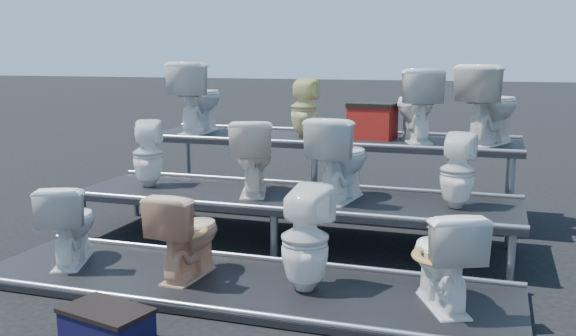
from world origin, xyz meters
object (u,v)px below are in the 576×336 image
(step_stool, at_px, (107,327))
(toilet_0, at_px, (70,223))
(toilet_9, at_px, (304,108))
(red_crate, at_px, (373,123))
(toilet_7, at_px, (457,171))
(toilet_6, at_px, (340,158))
(toilet_8, at_px, (198,97))
(toilet_10, at_px, (416,105))
(toilet_4, at_px, (148,154))
(toilet_2, at_px, (305,239))
(toilet_5, at_px, (253,157))
(toilet_1, at_px, (187,234))
(toilet_3, at_px, (443,257))
(toilet_11, at_px, (490,104))

(step_stool, bearing_deg, toilet_0, 147.51)
(toilet_9, distance_m, red_crate, 0.79)
(toilet_7, bearing_deg, toilet_6, 7.09)
(toilet_8, distance_m, toilet_10, 2.57)
(toilet_4, bearing_deg, toilet_9, -155.57)
(toilet_10, bearing_deg, toilet_9, -19.09)
(toilet_6, bearing_deg, toilet_9, -52.83)
(toilet_2, bearing_deg, toilet_10, -89.00)
(toilet_8, relative_size, toilet_9, 1.27)
(toilet_5, bearing_deg, toilet_9, -112.89)
(toilet_5, xyz_separation_m, step_stool, (-0.05, -2.40, -0.72))
(toilet_1, height_order, toilet_10, toilet_10)
(toilet_0, xyz_separation_m, toilet_5, (1.13, 1.30, 0.42))
(toilet_9, bearing_deg, toilet_8, -0.08)
(toilet_3, xyz_separation_m, toilet_9, (-1.78, 2.60, 0.78))
(toilet_2, distance_m, toilet_11, 2.98)
(toilet_2, height_order, toilet_11, toilet_11)
(toilet_2, distance_m, toilet_10, 2.76)
(toilet_6, relative_size, step_stool, 1.44)
(toilet_3, relative_size, red_crate, 1.46)
(toilet_8, height_order, toilet_10, toilet_8)
(toilet_0, bearing_deg, toilet_10, -155.09)
(toilet_0, bearing_deg, toilet_9, -136.87)
(toilet_0, xyz_separation_m, toilet_10, (2.50, 2.60, 0.85))
(toilet_8, bearing_deg, toilet_5, 128.69)
(toilet_6, distance_m, toilet_9, 1.53)
(toilet_8, bearing_deg, toilet_6, 143.75)
(toilet_7, distance_m, red_crate, 1.74)
(toilet_0, distance_m, toilet_7, 3.32)
(toilet_0, bearing_deg, toilet_11, -162.57)
(toilet_11, bearing_deg, red_crate, 18.06)
(toilet_7, height_order, step_stool, toilet_7)
(toilet_10, bearing_deg, toilet_4, 8.32)
(toilet_6, bearing_deg, step_stool, 76.77)
(toilet_2, height_order, toilet_10, toilet_10)
(toilet_6, distance_m, toilet_10, 1.46)
(toilet_2, distance_m, toilet_6, 1.36)
(toilet_6, xyz_separation_m, toilet_9, (-0.74, 1.30, 0.34))
(toilet_3, distance_m, toilet_6, 1.72)
(red_crate, relative_size, step_stool, 0.90)
(toilet_9, height_order, step_stool, toilet_9)
(toilet_0, relative_size, toilet_6, 0.88)
(toilet_0, xyz_separation_m, toilet_3, (3.03, 0.00, 0.01))
(toilet_3, bearing_deg, toilet_1, -24.39)
(toilet_1, distance_m, toilet_9, 2.72)
(toilet_7, height_order, toilet_11, toilet_11)
(toilet_9, xyz_separation_m, step_stool, (-0.18, -3.70, -1.09))
(toilet_0, relative_size, toilet_3, 0.97)
(toilet_1, height_order, toilet_5, toilet_5)
(toilet_2, height_order, toilet_4, toilet_4)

